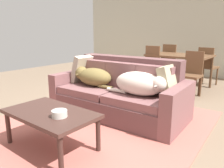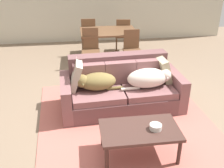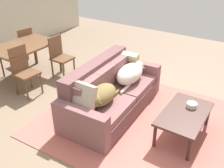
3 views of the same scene
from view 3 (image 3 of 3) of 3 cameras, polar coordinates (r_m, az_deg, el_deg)
name	(u,v)px [view 3 (image 3 of 3)]	position (r m, az deg, el deg)	size (l,w,h in m)	color
ground_plane	(106,114)	(4.44, -1.32, -6.88)	(10.00, 10.00, 0.00)	#816B55
area_rug	(147,123)	(4.28, 7.85, -8.67)	(2.75, 3.40, 0.01)	#BB6458
couch	(110,94)	(4.39, -0.49, -2.17)	(2.11, 1.03, 0.88)	brown
dog_on_left_cushion	(101,96)	(3.89, -2.55, -2.62)	(0.78, 0.40, 0.29)	brown
dog_on_right_cushion	(131,73)	(4.54, 4.23, 2.49)	(0.87, 0.42, 0.32)	beige
throw_pillow_by_left_arm	(80,99)	(3.71, -7.18, -3.29)	(0.11, 0.48, 0.48)	#B5A690
throw_pillow_by_right_arm	(128,62)	(4.88, 3.68, 4.89)	(0.12, 0.43, 0.43)	#B8B08B
coffee_table	(184,115)	(3.93, 16.06, -6.81)	(1.03, 0.60, 0.43)	#452C26
bowl_on_coffee_table	(192,105)	(4.04, 17.58, -4.56)	(0.16, 0.16, 0.07)	silver
dining_table	(24,48)	(5.68, -19.37, 7.70)	(1.34, 0.91, 0.76)	brown
dining_chair_near_left	(24,69)	(5.10, -19.35, 3.25)	(0.43, 0.43, 0.96)	brown
dining_chair_near_right	(60,55)	(5.65, -11.73, 6.45)	(0.41, 0.41, 0.89)	brown
dining_chair_far_right	(25,45)	(6.43, -19.15, 8.37)	(0.45, 0.45, 0.91)	brown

